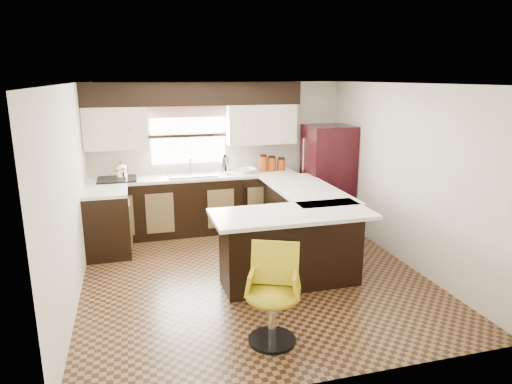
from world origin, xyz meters
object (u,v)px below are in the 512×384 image
object	(u,v)px
peninsula_return	(290,249)
refrigerator	(327,177)
peninsula_long	(302,222)
bar_chair	(272,297)

from	to	relation	value
peninsula_return	refrigerator	world-z (taller)	refrigerator
peninsula_long	refrigerator	distance (m)	1.33
peninsula_return	refrigerator	xyz separation A→B (m)	(1.34, 1.94, 0.41)
refrigerator	bar_chair	distance (m)	3.68
refrigerator	bar_chair	size ratio (longest dim) A/B	1.81
peninsula_return	bar_chair	world-z (taller)	bar_chair
refrigerator	bar_chair	world-z (taller)	refrigerator
peninsula_long	peninsula_return	xyz separation A→B (m)	(-0.53, -0.97, 0.00)
peninsula_long	bar_chair	size ratio (longest dim) A/B	2.06
refrigerator	peninsula_long	bearing A→B (deg)	-130.10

